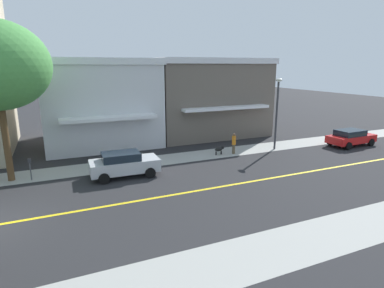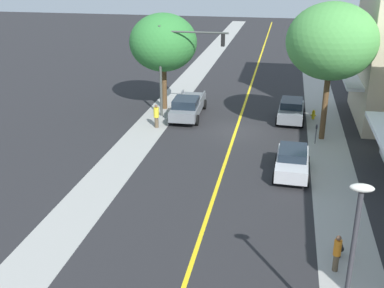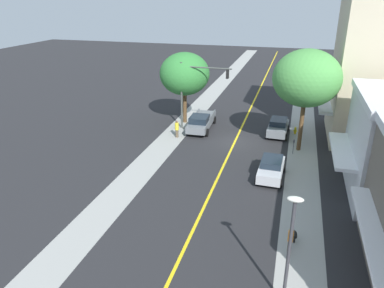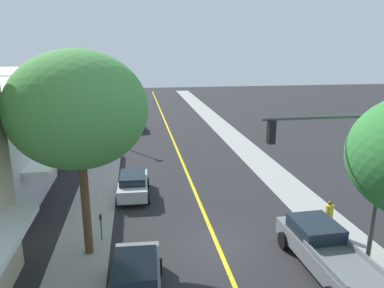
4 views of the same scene
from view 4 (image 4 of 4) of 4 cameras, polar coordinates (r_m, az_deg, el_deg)
ground_plane at (r=18.12m, az=4.01°, el=-15.51°), size 140.00×140.00×0.00m
sidewalk_left at (r=17.97m, az=-17.05°, el=-16.46°), size 2.58×126.00×0.01m
sidewalk_right at (r=20.35m, az=22.21°, el=-13.03°), size 2.58×126.00×0.01m
road_centerline_stripe at (r=18.12m, az=4.02°, el=-15.50°), size 0.20×126.00×0.00m
pale_office_building at (r=34.20m, az=-26.73°, el=4.11°), size 10.00×11.14×7.33m
street_tree_left_near at (r=15.90m, az=-17.40°, el=5.11°), size 5.82×5.82×9.13m
parking_meter at (r=18.66m, az=-14.06°, el=-11.92°), size 0.12×0.18×1.33m
traffic_light_mast at (r=15.84m, az=22.98°, el=-2.78°), size 5.25×0.32×6.99m
street_lamp at (r=35.02m, az=-12.00°, el=5.44°), size 0.70×0.36×5.69m
red_sedan_left_curb at (r=42.00m, az=-9.04°, el=3.20°), size 2.15×4.37×1.39m
silver_sedan_left_curb at (r=23.38m, az=-9.18°, el=-6.21°), size 2.09×4.19×1.53m
grey_sedan_left_curb at (r=14.63m, az=-8.77°, el=-19.98°), size 2.18×4.29×1.61m
grey_pickup_truck at (r=16.96m, az=20.06°, el=-15.29°), size 2.40×6.09×1.75m
pedestrian_orange_shirt at (r=31.88m, az=-12.31°, el=-0.51°), size 0.30×0.30×1.62m
pedestrian_yellow_shirt at (r=19.96m, az=20.58°, el=-10.52°), size 0.39×0.39×1.74m
small_dog at (r=30.94m, az=-12.82°, el=-1.88°), size 0.35×0.83×0.62m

